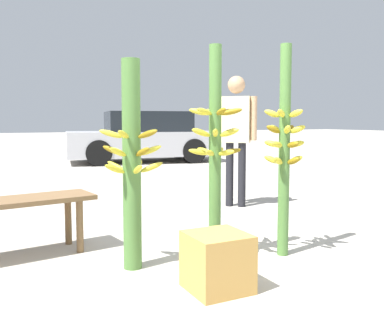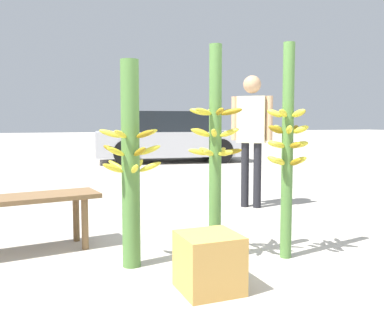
% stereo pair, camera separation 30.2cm
% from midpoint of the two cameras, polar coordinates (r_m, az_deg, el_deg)
% --- Properties ---
extents(ground_plane, '(80.00, 80.00, 0.00)m').
position_cam_midpoint_polar(ground_plane, '(3.32, 1.92, -15.07)').
color(ground_plane, '#B2AA9E').
extents(banana_stalk_left, '(0.48, 0.48, 1.58)m').
position_cam_midpoint_polar(banana_stalk_left, '(3.25, -10.69, -0.97)').
color(banana_stalk_left, '#4C7A38').
rests_on(banana_stalk_left, ground_plane).
extents(banana_stalk_center, '(0.43, 0.44, 1.72)m').
position_cam_midpoint_polar(banana_stalk_center, '(3.39, 0.54, 1.00)').
color(banana_stalk_center, '#4C7A38').
rests_on(banana_stalk_center, ground_plane).
extents(banana_stalk_right, '(0.35, 0.35, 1.74)m').
position_cam_midpoint_polar(banana_stalk_right, '(3.56, 9.87, 1.19)').
color(banana_stalk_right, '#4C7A38').
rests_on(banana_stalk_right, ground_plane).
extents(vendor_person, '(0.45, 0.43, 1.70)m').
position_cam_midpoint_polar(vendor_person, '(5.57, 4.36, 3.87)').
color(vendor_person, black).
rests_on(vendor_person, ground_plane).
extents(parked_car, '(4.23, 2.41, 1.37)m').
position_cam_midpoint_polar(parked_car, '(11.81, -7.22, 2.46)').
color(parked_car, '#B7B7BC').
rests_on(parked_car, ground_plane).
extents(produce_crate, '(0.38, 0.38, 0.38)m').
position_cam_midpoint_polar(produce_crate, '(2.91, 0.33, -13.96)').
color(produce_crate, '#C69347').
rests_on(produce_crate, ground_plane).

